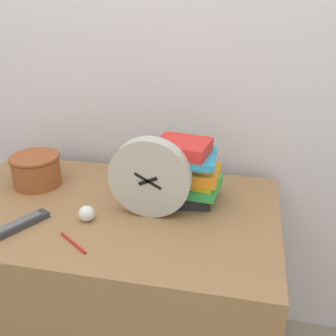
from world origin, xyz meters
name	(u,v)px	position (x,y,z in m)	size (l,w,h in m)	color
wall_back	(138,56)	(0.00, 0.76, 1.20)	(6.00, 0.04, 2.40)	silver
desk	(115,294)	(0.00, 0.34, 0.38)	(1.14, 0.69, 0.76)	olive
desk_clock	(150,178)	(0.15, 0.33, 0.89)	(0.27, 0.05, 0.27)	#B7B2A8
book_stack	(185,172)	(0.24, 0.45, 0.87)	(0.25, 0.21, 0.23)	#232328
basket	(36,169)	(-0.32, 0.45, 0.82)	(0.18, 0.18, 0.12)	#994C28
tv_remote	(20,224)	(-0.23, 0.17, 0.77)	(0.13, 0.19, 0.02)	#333338
crumpled_paper_ball	(87,214)	(-0.04, 0.25, 0.79)	(0.05, 0.05, 0.05)	white
pen	(73,243)	(-0.03, 0.12, 0.76)	(0.11, 0.08, 0.01)	#B21E1E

